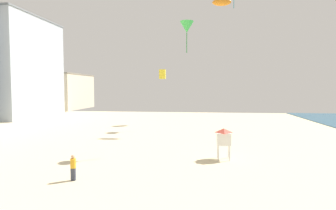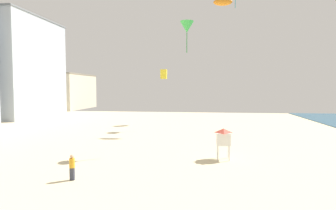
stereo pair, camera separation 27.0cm
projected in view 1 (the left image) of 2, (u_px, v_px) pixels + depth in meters
boardwalk_hotel_mid at (14, 67)px, 56.59m from camera, size 12.22×18.64×19.84m
boardwalk_hotel_far at (65, 91)px, 77.95m from camera, size 10.23×17.39×9.64m
kite_flyer at (73, 166)px, 17.70m from camera, size 0.34×0.34×1.64m
lifeguard_stand at (224, 137)px, 22.92m from camera, size 1.10×1.10×2.55m
kite_green_delta at (187, 27)px, 26.29m from camera, size 1.29×1.29×2.92m
kite_orange_parafoil at (222, 2)px, 38.43m from camera, size 2.58×0.72×1.00m
kite_yellow_box at (162, 74)px, 45.75m from camera, size 0.97×0.97×1.53m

